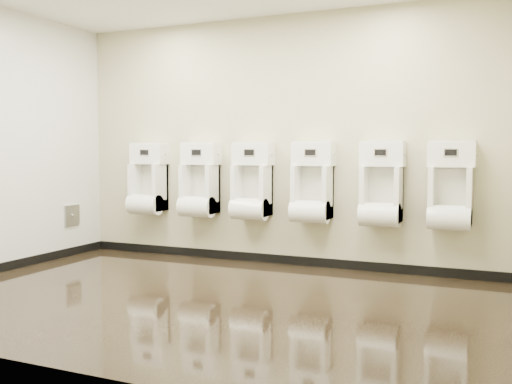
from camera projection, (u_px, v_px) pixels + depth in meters
ground at (202, 299)px, 4.95m from camera, size 5.00×3.50×0.00m
back_wall at (276, 141)px, 6.45m from camera, size 5.00×0.02×2.80m
front_wall at (51, 130)px, 3.25m from camera, size 5.00×0.02×2.80m
skirting_back at (275, 259)px, 6.54m from camera, size 5.00×0.02×0.10m
access_panel at (72, 215)px, 7.00m from camera, size 0.04×0.25×0.25m
urinal_0 at (148, 184)px, 7.00m from camera, size 0.46×0.35×0.86m
urinal_1 at (199, 185)px, 6.71m from camera, size 0.46×0.35×0.86m
urinal_2 at (252, 187)px, 6.44m from camera, size 0.46×0.35×0.86m
urinal_3 at (312, 188)px, 6.16m from camera, size 0.46×0.35×0.86m
urinal_4 at (381, 190)px, 5.86m from camera, size 0.46×0.35×0.86m
urinal_5 at (450, 192)px, 5.59m from camera, size 0.46×0.35×0.86m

